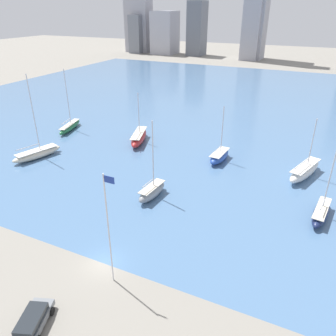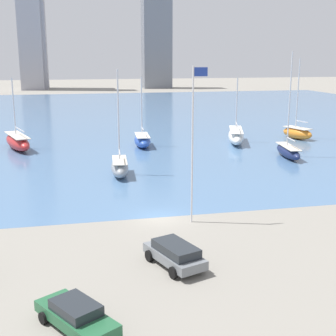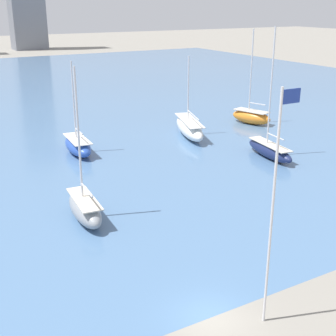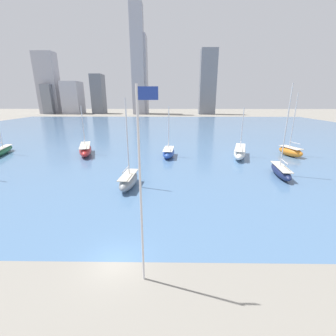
{
  "view_description": "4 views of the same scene",
  "coord_description": "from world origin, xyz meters",
  "px_view_note": "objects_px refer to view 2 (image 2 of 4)",
  "views": [
    {
      "loc": [
        18.95,
        -23.03,
        26.57
      ],
      "look_at": [
        -1.09,
        19.9,
        3.11
      ],
      "focal_mm": 35.0,
      "sensor_mm": 36.0,
      "label": 1
    },
    {
      "loc": [
        -7.44,
        -37.78,
        13.68
      ],
      "look_at": [
        2.93,
        9.94,
        1.94
      ],
      "focal_mm": 50.0,
      "sensor_mm": 36.0,
      "label": 2
    },
    {
      "loc": [
        -12.83,
        -17.78,
        16.62
      ],
      "look_at": [
        4.95,
        13.44,
        3.89
      ],
      "focal_mm": 50.0,
      "sensor_mm": 36.0,
      "label": 3
    },
    {
      "loc": [
        4.32,
        -14.42,
        12.23
      ],
      "look_at": [
        3.95,
        13.33,
        3.52
      ],
      "focal_mm": 24.0,
      "sensor_mm": 36.0,
      "label": 4
    }
  ],
  "objects_px": {
    "sailboat_white": "(236,136)",
    "parked_sedan_green": "(76,315)",
    "flag_pole": "(193,141)",
    "sailboat_blue": "(142,140)",
    "sailboat_gray": "(120,167)",
    "sailboat_red": "(18,142)",
    "sailboat_orange": "(297,133)",
    "parked_wagon_gray": "(175,254)",
    "sailboat_navy": "(288,151)"
  },
  "relations": [
    {
      "from": "sailboat_blue",
      "to": "sailboat_orange",
      "type": "relative_size",
      "value": 0.8
    },
    {
      "from": "flag_pole",
      "to": "sailboat_red",
      "type": "distance_m",
      "value": 40.42
    },
    {
      "from": "sailboat_blue",
      "to": "sailboat_navy",
      "type": "bearing_deg",
      "value": -29.08
    },
    {
      "from": "sailboat_white",
      "to": "parked_sedan_green",
      "type": "xyz_separation_m",
      "value": [
        -26.5,
        -48.3,
        -0.38
      ]
    },
    {
      "from": "flag_pole",
      "to": "sailboat_blue",
      "type": "xyz_separation_m",
      "value": [
        1.29,
        34.2,
        -5.98
      ]
    },
    {
      "from": "sailboat_gray",
      "to": "sailboat_red",
      "type": "relative_size",
      "value": 1.15
    },
    {
      "from": "sailboat_red",
      "to": "parked_wagon_gray",
      "type": "height_order",
      "value": "sailboat_red"
    },
    {
      "from": "parked_wagon_gray",
      "to": "sailboat_blue",
      "type": "bearing_deg",
      "value": 63.72
    },
    {
      "from": "sailboat_navy",
      "to": "sailboat_orange",
      "type": "height_order",
      "value": "sailboat_navy"
    },
    {
      "from": "flag_pole",
      "to": "sailboat_orange",
      "type": "distance_m",
      "value": 45.56
    },
    {
      "from": "sailboat_navy",
      "to": "parked_sedan_green",
      "type": "xyz_separation_m",
      "value": [
        -29.64,
        -36.2,
        -0.18
      ]
    },
    {
      "from": "flag_pole",
      "to": "sailboat_blue",
      "type": "distance_m",
      "value": 34.74
    },
    {
      "from": "parked_sedan_green",
      "to": "sailboat_orange",
      "type": "bearing_deg",
      "value": 20.79
    },
    {
      "from": "sailboat_white",
      "to": "sailboat_navy",
      "type": "bearing_deg",
      "value": -57.38
    },
    {
      "from": "sailboat_white",
      "to": "parked_sedan_green",
      "type": "distance_m",
      "value": 55.09
    },
    {
      "from": "parked_wagon_gray",
      "to": "sailboat_white",
      "type": "bearing_deg",
      "value": 44.77
    },
    {
      "from": "sailboat_blue",
      "to": "parked_sedan_green",
      "type": "distance_m",
      "value": 49.63
    },
    {
      "from": "sailboat_red",
      "to": "parked_sedan_green",
      "type": "relative_size",
      "value": 1.98
    },
    {
      "from": "sailboat_white",
      "to": "sailboat_gray",
      "type": "height_order",
      "value": "sailboat_gray"
    },
    {
      "from": "parked_wagon_gray",
      "to": "flag_pole",
      "type": "bearing_deg",
      "value": 47.3
    },
    {
      "from": "sailboat_white",
      "to": "sailboat_blue",
      "type": "distance_m",
      "value": 15.24
    },
    {
      "from": "sailboat_blue",
      "to": "parked_sedan_green",
      "type": "xyz_separation_m",
      "value": [
        -11.26,
        -48.34,
        -0.23
      ]
    },
    {
      "from": "sailboat_white",
      "to": "sailboat_blue",
      "type": "xyz_separation_m",
      "value": [
        -15.24,
        0.04,
        -0.16
      ]
    },
    {
      "from": "flag_pole",
      "to": "sailboat_orange",
      "type": "height_order",
      "value": "sailboat_orange"
    },
    {
      "from": "sailboat_navy",
      "to": "sailboat_gray",
      "type": "bearing_deg",
      "value": -160.23
    },
    {
      "from": "sailboat_navy",
      "to": "sailboat_white",
      "type": "bearing_deg",
      "value": 112.23
    },
    {
      "from": "sailboat_red",
      "to": "sailboat_navy",
      "type": "bearing_deg",
      "value": -38.48
    },
    {
      "from": "sailboat_red",
      "to": "flag_pole",
      "type": "bearing_deg",
      "value": -82.09
    },
    {
      "from": "sailboat_white",
      "to": "parked_wagon_gray",
      "type": "relative_size",
      "value": 2.05
    },
    {
      "from": "parked_sedan_green",
      "to": "flag_pole",
      "type": "bearing_deg",
      "value": 23.01
    },
    {
      "from": "sailboat_red",
      "to": "sailboat_navy",
      "type": "relative_size",
      "value": 0.75
    },
    {
      "from": "sailboat_white",
      "to": "sailboat_red",
      "type": "relative_size",
      "value": 1.01
    },
    {
      "from": "sailboat_navy",
      "to": "parked_sedan_green",
      "type": "height_order",
      "value": "sailboat_navy"
    },
    {
      "from": "sailboat_white",
      "to": "parked_wagon_gray",
      "type": "height_order",
      "value": "sailboat_white"
    },
    {
      "from": "flag_pole",
      "to": "sailboat_blue",
      "type": "bearing_deg",
      "value": 87.84
    },
    {
      "from": "flag_pole",
      "to": "sailboat_red",
      "type": "bearing_deg",
      "value": 115.68
    },
    {
      "from": "sailboat_gray",
      "to": "sailboat_navy",
      "type": "xyz_separation_m",
      "value": [
        23.84,
        5.1,
        -0.11
      ]
    },
    {
      "from": "parked_sedan_green",
      "to": "sailboat_gray",
      "type": "bearing_deg",
      "value": 47.64
    },
    {
      "from": "sailboat_white",
      "to": "sailboat_red",
      "type": "height_order",
      "value": "sailboat_red"
    },
    {
      "from": "sailboat_white",
      "to": "parked_wagon_gray",
      "type": "distance_m",
      "value": 46.66
    },
    {
      "from": "sailboat_white",
      "to": "sailboat_orange",
      "type": "distance_m",
      "value": 11.52
    },
    {
      "from": "sailboat_gray",
      "to": "parked_wagon_gray",
      "type": "height_order",
      "value": "sailboat_gray"
    },
    {
      "from": "sailboat_blue",
      "to": "parked_wagon_gray",
      "type": "xyz_separation_m",
      "value": [
        -4.66,
        -42.25,
        -0.1
      ]
    },
    {
      "from": "sailboat_red",
      "to": "parked_sedan_green",
      "type": "distance_m",
      "value": 50.73
    },
    {
      "from": "sailboat_navy",
      "to": "parked_sedan_green",
      "type": "distance_m",
      "value": 46.79
    },
    {
      "from": "sailboat_navy",
      "to": "sailboat_orange",
      "type": "bearing_deg",
      "value": 65.94
    },
    {
      "from": "flag_pole",
      "to": "parked_sedan_green",
      "type": "distance_m",
      "value": 18.38
    },
    {
      "from": "sailboat_blue",
      "to": "parked_sedan_green",
      "type": "relative_size",
      "value": 1.96
    },
    {
      "from": "sailboat_gray",
      "to": "sailboat_red",
      "type": "distance_m",
      "value": 23.18
    },
    {
      "from": "flag_pole",
      "to": "parked_sedan_green",
      "type": "xyz_separation_m",
      "value": [
        -9.97,
        -14.14,
        -6.21
      ]
    }
  ]
}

